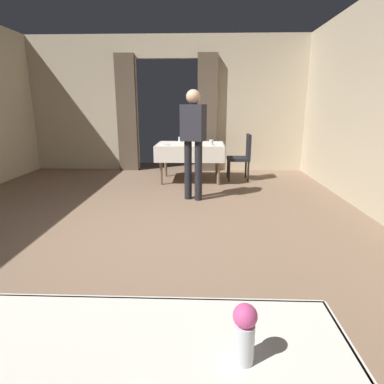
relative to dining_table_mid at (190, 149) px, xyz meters
The scene contains 10 objects.
ground 3.10m from the dining_table_mid, 101.05° to the right, with size 10.08×10.08×0.00m, color #7A604C.
wall_back 1.59m from the dining_table_mid, 115.75° to the left, with size 6.40×0.27×3.00m.
dining_table_mid is the anchor object (origin of this frame).
chair_mid_right 1.07m from the dining_table_mid, ahead, with size 0.44×0.44×0.93m.
flower_vase_near 5.68m from the dining_table_mid, 86.08° to the right, with size 0.07×0.07×0.19m.
glass_mid_a 0.17m from the dining_table_mid, behind, with size 0.08×0.08×0.09m, color silver.
glass_mid_b 0.41m from the dining_table_mid, 126.63° to the left, with size 0.07×0.07×0.11m, color silver.
glass_mid_c 0.51m from the dining_table_mid, 32.11° to the right, with size 0.08×0.08×0.11m, color silver.
plate_mid_d 0.54m from the dining_table_mid, 154.28° to the right, with size 0.19×0.19×0.01m, color white.
person_waiter_by_doorway 1.44m from the dining_table_mid, 85.80° to the right, with size 0.42×0.34×1.72m.
Camera 1 is at (0.85, -3.48, 1.47)m, focal length 30.23 mm.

